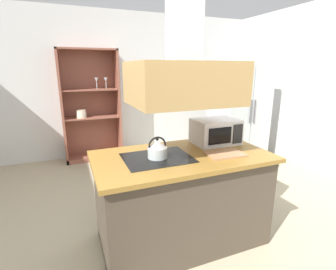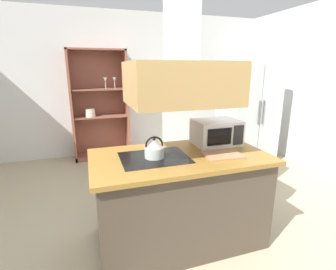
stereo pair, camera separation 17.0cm
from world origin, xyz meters
name	(u,v)px [view 1 (the left image)]	position (x,y,z in m)	size (l,w,h in m)	color
ground_plane	(170,240)	(0.00, 0.00, 0.00)	(7.80, 7.80, 0.00)	tan
wall_back	(111,85)	(0.00, 3.00, 1.35)	(6.00, 0.12, 2.70)	silver
kitchen_island	(181,198)	(0.12, 0.00, 0.45)	(1.63, 0.89, 0.90)	#483D31
range_hood	(183,67)	(0.12, 0.00, 1.68)	(0.90, 0.70, 1.33)	tan
refrigerator	(238,113)	(2.10, 1.79, 0.87)	(0.90, 0.78, 1.74)	#B3B0B6
dish_cabinet	(91,112)	(-0.43, 2.78, 0.89)	(1.02, 0.40, 2.00)	brown
kettle	(157,149)	(-0.13, 0.00, 0.98)	(0.17, 0.17, 0.20)	#B4BFBE
cutting_board	(225,154)	(0.48, -0.16, 0.91)	(0.34, 0.24, 0.02)	tan
microwave	(215,131)	(0.59, 0.20, 1.03)	(0.46, 0.35, 0.26)	silver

